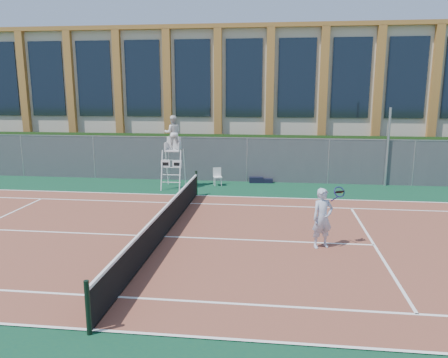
# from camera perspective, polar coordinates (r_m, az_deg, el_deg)

# --- Properties ---
(ground) EXTENTS (120.00, 120.00, 0.00)m
(ground) POSITION_cam_1_polar(r_m,az_deg,el_deg) (13.98, -7.81, -7.58)
(ground) COLOR #233814
(apron) EXTENTS (36.00, 20.00, 0.01)m
(apron) POSITION_cam_1_polar(r_m,az_deg,el_deg) (14.90, -6.84, -6.32)
(apron) COLOR #0D3B29
(apron) RESTS_ON ground
(tennis_court) EXTENTS (23.77, 10.97, 0.02)m
(tennis_court) POSITION_cam_1_polar(r_m,az_deg,el_deg) (13.97, -7.81, -7.50)
(tennis_court) COLOR brown
(tennis_court) RESTS_ON apron
(tennis_net) EXTENTS (0.10, 11.30, 1.10)m
(tennis_net) POSITION_cam_1_polar(r_m,az_deg,el_deg) (13.81, -7.87, -5.47)
(tennis_net) COLOR black
(tennis_net) RESTS_ON ground
(fence) EXTENTS (40.00, 0.06, 2.20)m
(fence) POSITION_cam_1_polar(r_m,az_deg,el_deg) (22.10, -2.16, 2.56)
(fence) COLOR #595E60
(fence) RESTS_ON ground
(hedge) EXTENTS (40.00, 1.40, 2.20)m
(hedge) POSITION_cam_1_polar(r_m,az_deg,el_deg) (23.28, -1.69, 3.02)
(hedge) COLOR black
(hedge) RESTS_ON ground
(building) EXTENTS (45.00, 10.60, 8.22)m
(building) POSITION_cam_1_polar(r_m,az_deg,el_deg) (30.90, 0.50, 10.81)
(building) COLOR beige
(building) RESTS_ON ground
(steel_pole) EXTENTS (0.12, 0.12, 3.75)m
(steel_pole) POSITION_cam_1_polar(r_m,az_deg,el_deg) (22.26, 20.59, 3.91)
(steel_pole) COLOR #9EA0A5
(steel_pole) RESTS_ON ground
(umpire_chair) EXTENTS (0.96, 1.48, 3.44)m
(umpire_chair) POSITION_cam_1_polar(r_m,az_deg,el_deg) (20.48, -6.71, 5.75)
(umpire_chair) COLOR white
(umpire_chair) RESTS_ON ground
(plastic_chair) EXTENTS (0.50, 0.50, 0.85)m
(plastic_chair) POSITION_cam_1_polar(r_m,az_deg,el_deg) (21.14, -0.87, 0.52)
(plastic_chair) COLOR silver
(plastic_chair) RESTS_ON apron
(sports_bag_near) EXTENTS (0.70, 0.34, 0.29)m
(sports_bag_near) POSITION_cam_1_polar(r_m,az_deg,el_deg) (21.80, 4.22, -0.11)
(sports_bag_near) COLOR black
(sports_bag_near) RESTS_ON apron
(sports_bag_far) EXTENTS (0.54, 0.25, 0.21)m
(sports_bag_far) POSITION_cam_1_polar(r_m,az_deg,el_deg) (21.82, 5.69, -0.23)
(sports_bag_far) COLOR black
(sports_bag_far) RESTS_ON apron
(tennis_player) EXTENTS (1.04, 0.77, 1.77)m
(tennis_player) POSITION_cam_1_polar(r_m,az_deg,el_deg) (13.00, 12.75, -4.99)
(tennis_player) COLOR #ACB7CE
(tennis_player) RESTS_ON tennis_court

